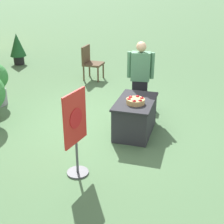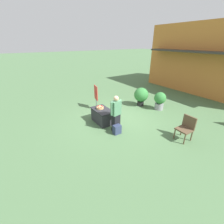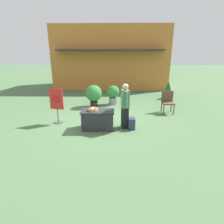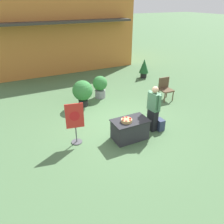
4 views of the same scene
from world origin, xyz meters
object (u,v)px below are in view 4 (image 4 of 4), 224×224
at_px(apple_basket, 127,120).
at_px(person_visitor, 153,109).
at_px(patio_chair, 165,88).
at_px(potted_plant_far_left, 100,86).
at_px(poster_board, 75,122).
at_px(potted_plant_far_right, 144,67).
at_px(potted_plant_near_right, 83,91).
at_px(backpack, 160,124).
at_px(display_table, 130,129).

height_order(apple_basket, person_visitor, person_visitor).
height_order(patio_chair, potted_plant_far_left, potted_plant_far_left).
bearing_deg(patio_chair, poster_board, -70.46).
bearing_deg(apple_basket, potted_plant_far_right, 51.11).
relative_size(person_visitor, potted_plant_far_right, 1.51).
distance_m(patio_chair, potted_plant_far_right, 3.25).
bearing_deg(potted_plant_far_left, person_visitor, -82.15).
bearing_deg(potted_plant_near_right, backpack, -60.21).
bearing_deg(potted_plant_far_left, potted_plant_near_right, -154.04).
relative_size(poster_board, potted_plant_near_right, 1.22).
distance_m(potted_plant_far_left, potted_plant_far_right, 3.90).
relative_size(person_visitor, potted_plant_near_right, 1.43).
bearing_deg(potted_plant_far_left, display_table, -98.09).
bearing_deg(display_table, person_visitor, 6.79).
height_order(display_table, apple_basket, apple_basket).
bearing_deg(display_table, poster_board, 161.21).
relative_size(backpack, patio_chair, 0.41).
height_order(display_table, backpack, display_table).
bearing_deg(potted_plant_far_right, potted_plant_far_left, -156.22).
bearing_deg(potted_plant_far_right, apple_basket, -128.89).
xyz_separation_m(potted_plant_near_right, potted_plant_far_left, (1.06, 0.51, -0.09)).
relative_size(poster_board, potted_plant_far_left, 1.33).
height_order(display_table, potted_plant_far_left, potted_plant_far_left).
xyz_separation_m(person_visitor, potted_plant_far_right, (3.08, 5.12, -0.22)).
relative_size(patio_chair, potted_plant_far_left, 0.96).
distance_m(apple_basket, backpack, 1.53).
bearing_deg(person_visitor, poster_board, -16.40).
relative_size(backpack, potted_plant_far_right, 0.38).
bearing_deg(display_table, potted_plant_far_left, 81.91).
xyz_separation_m(apple_basket, potted_plant_far_right, (4.26, 5.28, -0.13)).
bearing_deg(person_visitor, potted_plant_far_right, -127.83).
bearing_deg(backpack, apple_basket, -178.61).
bearing_deg(potted_plant_near_right, apple_basket, -83.29).
bearing_deg(apple_basket, person_visitor, 7.37).
xyz_separation_m(display_table, patio_chair, (3.18, 2.13, 0.23)).
relative_size(display_table, patio_chair, 1.17).
bearing_deg(poster_board, apple_basket, 79.70).
height_order(apple_basket, patio_chair, patio_chair).
height_order(person_visitor, potted_plant_far_left, person_visitor).
distance_m(potted_plant_near_right, potted_plant_far_right, 5.08).
bearing_deg(apple_basket, poster_board, 158.40).
bearing_deg(backpack, potted_plant_far_right, 61.67).
xyz_separation_m(backpack, potted_plant_far_left, (-0.75, 3.67, 0.40)).
height_order(display_table, person_visitor, person_visitor).
height_order(apple_basket, backpack, apple_basket).
distance_m(display_table, backpack, 1.28).
bearing_deg(apple_basket, potted_plant_far_left, 79.56).
bearing_deg(person_visitor, backpack, 148.82).
distance_m(display_table, potted_plant_far_right, 6.66).
bearing_deg(patio_chair, potted_plant_far_left, -118.14).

